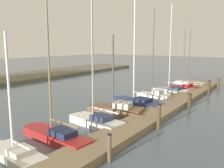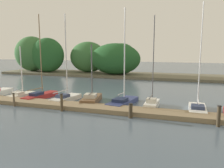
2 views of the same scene
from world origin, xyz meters
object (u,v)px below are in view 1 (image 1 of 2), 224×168
sailboat_1 (15,152)px  sailboat_2 (54,134)px  sailboat_8 (184,86)px  sailboat_3 (95,119)px  mooring_piling_3 (189,101)px  mooring_piling_5 (218,83)px  mooring_piling_4 (209,88)px  mooring_piling_2 (159,117)px  sailboat_9 (189,83)px  sailboat_4 (115,109)px  mooring_piling_1 (109,148)px  sailboat_7 (170,90)px  sailboat_6 (153,95)px  sailboat_5 (135,101)px

sailboat_1 → sailboat_2: sailboat_2 is taller
sailboat_8 → sailboat_3: bearing=94.7°
mooring_piling_3 → mooring_piling_5: size_ratio=1.08×
mooring_piling_4 → mooring_piling_2: bearing=179.6°
sailboat_9 → sailboat_8: bearing=99.9°
mooring_piling_4 → mooring_piling_5: mooring_piling_4 is taller
sailboat_4 → mooring_piling_3: size_ratio=4.94×
sailboat_1 → mooring_piling_1: (1.97, -3.33, 0.29)m
sailboat_8 → mooring_piling_5: bearing=-122.4°
sailboat_8 → sailboat_9: 2.78m
mooring_piling_1 → mooring_piling_5: mooring_piling_1 is taller
sailboat_1 → sailboat_3: sailboat_3 is taller
sailboat_7 → mooring_piling_2: size_ratio=5.86×
sailboat_1 → mooring_piling_2: (6.64, -3.39, 0.41)m
sailboat_1 → sailboat_3: size_ratio=0.64×
sailboat_3 → sailboat_8: bearing=-83.7°
sailboat_4 → mooring_piling_3: (4.52, -3.57, 0.17)m
sailboat_8 → sailboat_1: bearing=95.1°
sailboat_6 → sailboat_2: bearing=89.0°
sailboat_7 → sailboat_2: bearing=89.5°
sailboat_6 → sailboat_3: bearing=90.3°
sailboat_3 → mooring_piling_2: size_ratio=5.65×
sailboat_6 → mooring_piling_4: (4.66, -3.42, 0.29)m
sailboat_4 → mooring_piling_4: bearing=-120.1°
mooring_piling_2 → mooring_piling_3: bearing=-0.2°
mooring_piling_5 → sailboat_8: bearing=140.3°
sailboat_4 → sailboat_7: sailboat_7 is taller
sailboat_6 → sailboat_7: bearing=-92.1°
sailboat_8 → mooring_piling_4: size_ratio=5.63×
sailboat_2 → sailboat_5: 8.44m
sailboat_6 → sailboat_8: sailboat_8 is taller
sailboat_1 → sailboat_7: sailboat_7 is taller
mooring_piling_1 → sailboat_6: bearing=16.2°
sailboat_4 → mooring_piling_5: (14.74, -3.60, 0.13)m
sailboat_4 → sailboat_6: sailboat_6 is taller
mooring_piling_2 → sailboat_6: bearing=26.8°
sailboat_4 → sailboat_5: (2.99, 0.11, -0.02)m
sailboat_8 → mooring_piling_1: 17.40m
mooring_piling_2 → mooring_piling_1: bearing=179.2°
sailboat_9 → mooring_piling_4: sailboat_9 is taller
sailboat_2 → mooring_piling_3: size_ratio=7.65×
sailboat_1 → sailboat_2: size_ratio=0.63×
sailboat_6 → mooring_piling_2: 7.43m
mooring_piling_2 → sailboat_7: bearing=17.5°
sailboat_5 → sailboat_7: bearing=-83.9°
sailboat_5 → sailboat_8: bearing=-86.5°
sailboat_7 → sailboat_9: bearing=-91.9°
sailboat_4 → mooring_piling_5: sailboat_4 is taller
sailboat_8 → mooring_piling_5: 4.24m
sailboat_1 → mooring_piling_3: sailboat_1 is taller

